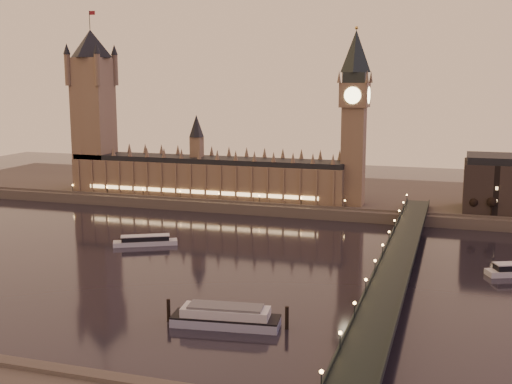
% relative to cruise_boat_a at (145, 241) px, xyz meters
% --- Properties ---
extents(ground, '(700.00, 700.00, 0.00)m').
position_rel_cruise_boat_a_xyz_m(ground, '(30.43, -18.08, -2.17)').
color(ground, black).
rests_on(ground, ground).
extents(far_embankment, '(560.00, 130.00, 6.00)m').
position_rel_cruise_boat_a_xyz_m(far_embankment, '(60.43, 146.92, 0.83)').
color(far_embankment, '#423D35').
rests_on(far_embankment, ground).
extents(palace_of_westminster, '(180.00, 26.62, 52.00)m').
position_rel_cruise_boat_a_xyz_m(palace_of_westminster, '(-9.70, 102.91, 19.53)').
color(palace_of_westminster, brown).
rests_on(palace_of_westminster, ground).
extents(victoria_tower, '(31.68, 31.68, 118.00)m').
position_rel_cruise_boat_a_xyz_m(victoria_tower, '(-89.57, 102.92, 63.61)').
color(victoria_tower, brown).
rests_on(victoria_tower, ground).
extents(big_ben, '(17.68, 17.68, 104.00)m').
position_rel_cruise_boat_a_xyz_m(big_ben, '(84.41, 102.90, 61.78)').
color(big_ben, brown).
rests_on(big_ben, ground).
extents(westminster_bridge, '(13.20, 260.00, 15.30)m').
position_rel_cruise_boat_a_xyz_m(westminster_bridge, '(122.04, -18.08, 3.34)').
color(westminster_bridge, black).
rests_on(westminster_bridge, ground).
extents(bare_tree_0, '(5.21, 5.21, 10.58)m').
position_rel_cruise_boat_a_xyz_m(bare_tree_0, '(151.18, 90.92, 11.70)').
color(bare_tree_0, black).
rests_on(bare_tree_0, ground).
extents(bare_tree_1, '(5.21, 5.21, 10.58)m').
position_rel_cruise_boat_a_xyz_m(bare_tree_1, '(164.35, 90.92, 11.70)').
color(bare_tree_1, black).
rests_on(bare_tree_1, ground).
extents(cruise_boat_a, '(30.45, 20.20, 4.94)m').
position_rel_cruise_boat_a_xyz_m(cruise_boat_a, '(0.00, 0.00, 0.00)').
color(cruise_boat_a, silver).
rests_on(cruise_boat_a, ground).
extents(moored_barge, '(40.79, 14.44, 7.54)m').
position_rel_cruise_boat_a_xyz_m(moored_barge, '(73.77, -86.25, 1.01)').
color(moored_barge, '#8E98B5').
rests_on(moored_barge, ground).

